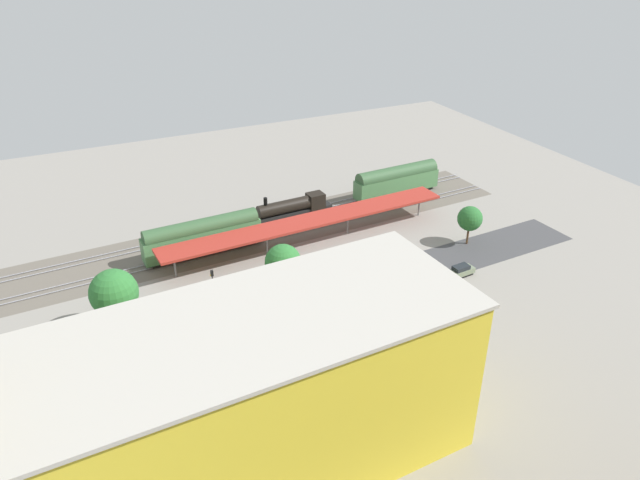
# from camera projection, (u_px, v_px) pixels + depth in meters

# --- Properties ---
(ground_plane) EXTENTS (163.89, 163.89, 0.00)m
(ground_plane) POSITION_uv_depth(u_px,v_px,m) (292.00, 298.00, 87.56)
(ground_plane) COLOR gray
(ground_plane) RESTS_ON ground
(rail_bed) EXTENTS (103.02, 19.63, 0.01)m
(rail_bed) POSITION_uv_depth(u_px,v_px,m) (242.00, 235.00, 105.20)
(rail_bed) COLOR #665E54
(rail_bed) RESTS_ON ground
(street_asphalt) EXTENTS (102.74, 13.90, 0.01)m
(street_asphalt) POSITION_uv_depth(u_px,v_px,m) (298.00, 305.00, 85.86)
(street_asphalt) COLOR #424244
(street_asphalt) RESTS_ON ground
(track_rails) EXTENTS (102.32, 13.20, 0.12)m
(track_rails) POSITION_uv_depth(u_px,v_px,m) (242.00, 234.00, 105.11)
(track_rails) COLOR #9E9EA8
(track_rails) RESTS_ON ground
(platform_canopy_near) EXTENTS (51.76, 7.68, 4.37)m
(platform_canopy_near) POSITION_uv_depth(u_px,v_px,m) (308.00, 221.00, 100.65)
(platform_canopy_near) COLOR #A82D23
(platform_canopy_near) RESTS_ON ground
(locomotive) EXTENTS (14.91, 3.14, 4.80)m
(locomotive) POSITION_uv_depth(u_px,v_px,m) (296.00, 207.00, 111.58)
(locomotive) COLOR black
(locomotive) RESTS_ON ground
(passenger_coach) EXTENTS (18.50, 4.06, 6.07)m
(passenger_coach) POSITION_uv_depth(u_px,v_px,m) (397.00, 180.00, 119.30)
(passenger_coach) COLOR black
(passenger_coach) RESTS_ON ground
(freight_coach_far) EXTENTS (19.86, 3.94, 6.19)m
(freight_coach_far) POSITION_uv_depth(u_px,v_px,m) (202.00, 235.00, 97.99)
(freight_coach_far) COLOR black
(freight_coach_far) RESTS_ON ground
(parked_car_0) EXTENTS (4.76, 2.11, 1.78)m
(parked_car_0) POSITION_uv_depth(u_px,v_px,m) (461.00, 271.00, 92.73)
(parked_car_0) COLOR black
(parked_car_0) RESTS_ON ground
(parked_car_1) EXTENTS (4.70, 2.16, 1.73)m
(parked_car_1) POSITION_uv_depth(u_px,v_px,m) (428.00, 280.00, 90.41)
(parked_car_1) COLOR black
(parked_car_1) RESTS_ON ground
(parked_car_2) EXTENTS (4.42, 2.20, 1.65)m
(parked_car_2) POSITION_uv_depth(u_px,v_px,m) (386.00, 292.00, 87.64)
(parked_car_2) COLOR black
(parked_car_2) RESTS_ON ground
(parked_car_3) EXTENTS (4.80, 2.16, 1.72)m
(parked_car_3) POSITION_uv_depth(u_px,v_px,m) (345.00, 302.00, 85.33)
(parked_car_3) COLOR black
(parked_car_3) RESTS_ON ground
(parked_car_4) EXTENTS (4.05, 1.90, 1.59)m
(parked_car_4) POSITION_uv_depth(u_px,v_px,m) (298.00, 316.00, 82.35)
(parked_car_4) COLOR black
(parked_car_4) RESTS_ON ground
(construction_building) EXTENTS (41.60, 18.13, 17.38)m
(construction_building) POSITION_uv_depth(u_px,v_px,m) (259.00, 399.00, 56.68)
(construction_building) COLOR yellow
(construction_building) RESTS_ON ground
(construction_roof_slab) EXTENTS (42.23, 18.76, 0.40)m
(construction_roof_slab) POSITION_uv_depth(u_px,v_px,m) (254.00, 322.00, 52.50)
(construction_roof_slab) COLOR #B7B2A8
(construction_roof_slab) RESTS_ON construction_building
(box_truck_0) EXTENTS (8.97, 2.39, 3.46)m
(box_truck_0) POSITION_uv_depth(u_px,v_px,m) (238.00, 370.00, 71.02)
(box_truck_0) COLOR black
(box_truck_0) RESTS_ON ground
(street_tree_0) EXTENTS (4.21, 4.21, 6.85)m
(street_tree_0) POSITION_uv_depth(u_px,v_px,m) (470.00, 219.00, 100.22)
(street_tree_0) COLOR brown
(street_tree_0) RESTS_ON ground
(street_tree_1) EXTENTS (5.41, 5.41, 7.48)m
(street_tree_1) POSITION_uv_depth(u_px,v_px,m) (283.00, 262.00, 87.29)
(street_tree_1) COLOR brown
(street_tree_1) RESTS_ON ground
(street_tree_2) EXTENTS (6.38, 6.38, 8.98)m
(street_tree_2) POSITION_uv_depth(u_px,v_px,m) (114.00, 293.00, 78.23)
(street_tree_2) COLOR brown
(street_tree_2) RESTS_ON ground
(traffic_light) EXTENTS (0.50, 0.36, 6.14)m
(traffic_light) POSITION_uv_depth(u_px,v_px,m) (213.00, 283.00, 83.54)
(traffic_light) COLOR #333333
(traffic_light) RESTS_ON ground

